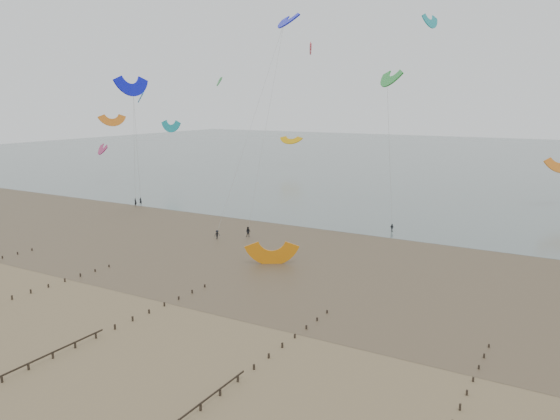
% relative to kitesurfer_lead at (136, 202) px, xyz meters
% --- Properties ---
extents(ground, '(500.00, 500.00, 0.00)m').
position_rel_kitesurfer_lead_xyz_m(ground, '(45.62, -49.44, -0.92)').
color(ground, brown).
rests_on(ground, ground).
extents(sea_and_shore, '(500.00, 665.00, 0.03)m').
position_rel_kitesurfer_lead_xyz_m(sea_and_shore, '(41.54, -15.04, -0.91)').
color(sea_and_shore, '#475654').
rests_on(sea_and_shore, ground).
extents(kitesurfer_lead, '(0.68, 0.46, 1.84)m').
position_rel_kitesurfer_lead_xyz_m(kitesurfer_lead, '(0.00, 0.00, 0.00)').
color(kitesurfer_lead, black).
rests_on(kitesurfer_lead, ground).
extents(kitesurfers, '(131.74, 27.56, 1.90)m').
position_rel_kitesurfer_lead_xyz_m(kitesurfers, '(74.48, -2.42, -0.04)').
color(kitesurfers, black).
rests_on(kitesurfers, ground).
extents(grounded_kite, '(8.64, 8.16, 3.77)m').
position_rel_kitesurfer_lead_xyz_m(grounded_kite, '(51.87, -23.76, -0.92)').
color(grounded_kite, orange).
rests_on(grounded_kite, ground).
extents(kites_airborne, '(260.05, 108.31, 37.69)m').
position_rel_kitesurfer_lead_xyz_m(kites_airborne, '(28.76, 40.18, 20.37)').
color(kites_airborne, purple).
rests_on(kites_airborne, ground).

